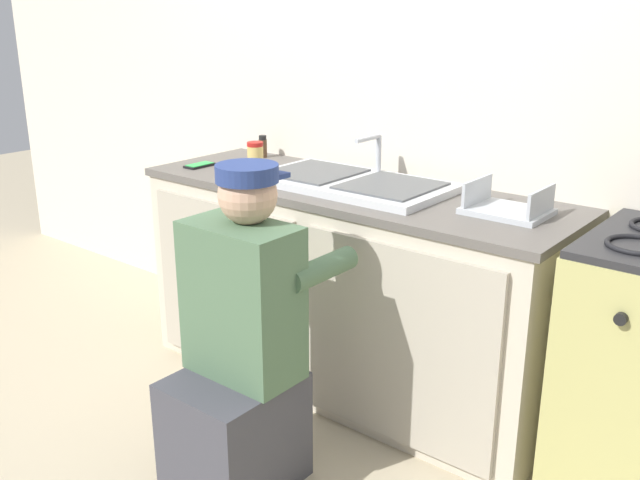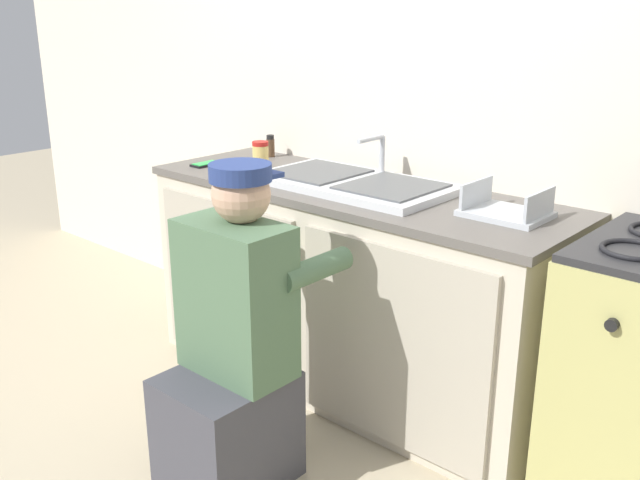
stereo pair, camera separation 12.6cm
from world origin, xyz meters
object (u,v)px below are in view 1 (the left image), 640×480
sink_double_basin (351,182)px  plumber_person (240,358)px  dish_rack_tray (507,207)px  cell_phone (200,165)px  spice_bottle_pepper (263,147)px  condiment_jar (255,156)px

sink_double_basin → plumber_person: 0.89m
dish_rack_tray → cell_phone: (-1.42, -0.15, -0.02)m
sink_double_basin → spice_bottle_pepper: sink_double_basin is taller
dish_rack_tray → spice_bottle_pepper: size_ratio=2.67×
sink_double_basin → condiment_jar: sink_double_basin is taller
sink_double_basin → cell_phone: (-0.76, -0.13, -0.01)m
plumber_person → dish_rack_tray: plumber_person is taller
cell_phone → condiment_jar: 0.28m
sink_double_basin → condiment_jar: bearing=-176.1°
cell_phone → sink_double_basin: bearing=9.7°
dish_rack_tray → condiment_jar: size_ratio=2.19×
sink_double_basin → dish_rack_tray: (0.66, 0.02, 0.01)m
sink_double_basin → plumber_person: size_ratio=0.72×
spice_bottle_pepper → dish_rack_tray: bearing=-7.8°
sink_double_basin → cell_phone: size_ratio=5.71×
plumber_person → dish_rack_tray: bearing=55.4°
spice_bottle_pepper → sink_double_basin: bearing=-16.6°
plumber_person → dish_rack_tray: (0.54, 0.79, 0.44)m
condiment_jar → cell_phone: bearing=-159.6°
condiment_jar → plumber_person: bearing=-50.0°
sink_double_basin → spice_bottle_pepper: bearing=163.4°
sink_double_basin → condiment_jar: 0.50m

